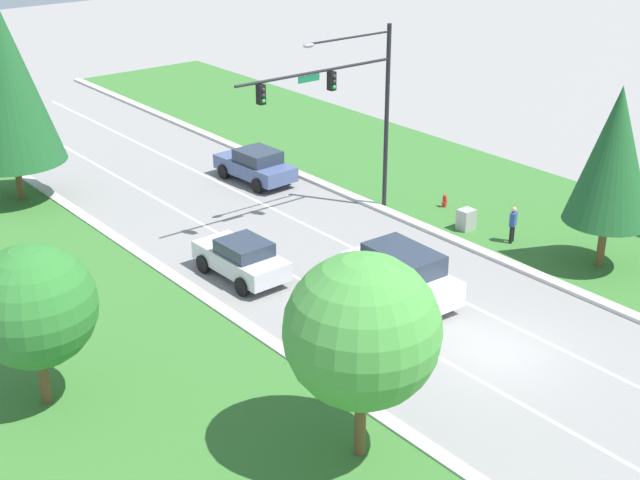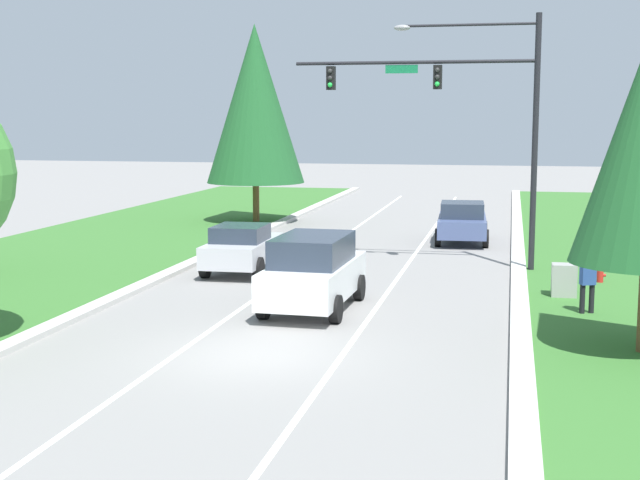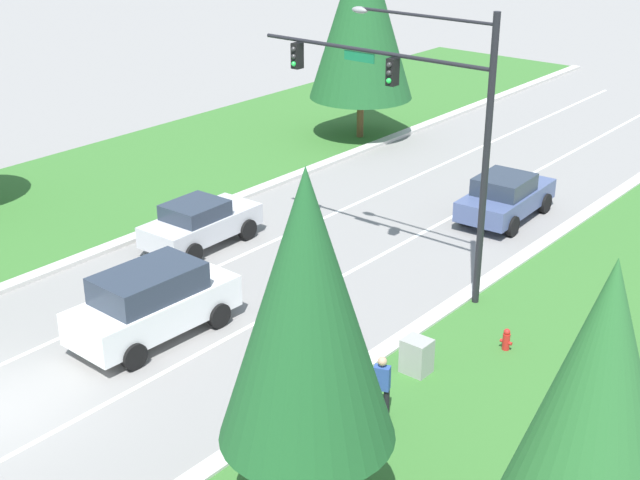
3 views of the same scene
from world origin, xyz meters
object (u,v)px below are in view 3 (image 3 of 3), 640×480
at_px(conifer_far_right_tree, 306,310).
at_px(conifer_mid_left_tree, 362,14).
at_px(traffic_signal_mast, 419,105).
at_px(white_suv, 153,302).
at_px(silver_sedan, 200,223).
at_px(slate_blue_sedan, 506,196).
at_px(pedestrian, 382,385).
at_px(fire_hydrant, 506,341).
at_px(utility_cabinet, 417,357).

xyz_separation_m(conifer_far_right_tree, conifer_mid_left_tree, (-15.24, 21.95, 1.07)).
distance_m(traffic_signal_mast, white_suv, 9.40).
distance_m(silver_sedan, conifer_far_right_tree, 14.88).
height_order(slate_blue_sedan, conifer_mid_left_tree, conifer_mid_left_tree).
relative_size(white_suv, pedestrian, 2.88).
bearing_deg(silver_sedan, conifer_mid_left_tree, 102.98).
bearing_deg(fire_hydrant, slate_blue_sedan, 118.85).
relative_size(utility_cabinet, fire_hydrant, 1.44).
height_order(traffic_signal_mast, white_suv, traffic_signal_mast).
distance_m(slate_blue_sedan, utility_cabinet, 11.65).
distance_m(silver_sedan, conifer_mid_left_tree, 14.98).
xyz_separation_m(utility_cabinet, fire_hydrant, (1.23, 2.48, -0.16)).
relative_size(silver_sedan, conifer_far_right_tree, 0.58).
bearing_deg(silver_sedan, slate_blue_sedan, 50.81).
bearing_deg(white_suv, conifer_mid_left_tree, 112.41).
xyz_separation_m(utility_cabinet, pedestrian, (0.47, -2.20, 0.43)).
height_order(slate_blue_sedan, fire_hydrant, slate_blue_sedan).
height_order(pedestrian, conifer_mid_left_tree, conifer_mid_left_tree).
relative_size(utility_cabinet, conifer_mid_left_tree, 0.10).
height_order(fire_hydrant, conifer_mid_left_tree, conifer_mid_left_tree).
xyz_separation_m(white_suv, fire_hydrant, (7.96, 5.39, -0.71)).
relative_size(traffic_signal_mast, conifer_far_right_tree, 1.14).
bearing_deg(silver_sedan, white_suv, -56.59).
distance_m(silver_sedan, white_suv, 6.35).
xyz_separation_m(traffic_signal_mast, conifer_far_right_tree, (4.49, -10.38, -0.93)).
height_order(silver_sedan, white_suv, white_suv).
height_order(utility_cabinet, conifer_mid_left_tree, conifer_mid_left_tree).
bearing_deg(slate_blue_sedan, white_suv, -105.83).
bearing_deg(traffic_signal_mast, fire_hydrant, -24.06).
xyz_separation_m(white_suv, pedestrian, (7.20, 0.72, -0.12)).
bearing_deg(conifer_far_right_tree, white_suv, 159.42).
relative_size(slate_blue_sedan, white_suv, 0.95).
bearing_deg(conifer_mid_left_tree, fire_hydrant, -41.85).
relative_size(traffic_signal_mast, conifer_mid_left_tree, 0.89).
bearing_deg(utility_cabinet, white_suv, -156.59).
distance_m(slate_blue_sedan, pedestrian, 13.89).
distance_m(traffic_signal_mast, conifer_mid_left_tree, 15.80).
distance_m(white_suv, conifer_mid_left_tree, 20.76).
xyz_separation_m(traffic_signal_mast, utility_cabinet, (3.10, -4.41, -5.18)).
relative_size(silver_sedan, pedestrian, 2.55).
bearing_deg(traffic_signal_mast, pedestrian, -61.63).
bearing_deg(traffic_signal_mast, conifer_mid_left_tree, 132.88).
height_order(utility_cabinet, pedestrian, pedestrian).
bearing_deg(silver_sedan, pedestrian, -23.93).
xyz_separation_m(utility_cabinet, conifer_mid_left_tree, (-13.85, 15.99, 5.32)).
bearing_deg(white_suv, utility_cabinet, 25.18).
height_order(utility_cabinet, conifer_far_right_tree, conifer_far_right_tree).
relative_size(slate_blue_sedan, conifer_mid_left_tree, 0.48).
relative_size(white_suv, utility_cabinet, 4.82).
distance_m(fire_hydrant, conifer_mid_left_tree, 20.98).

